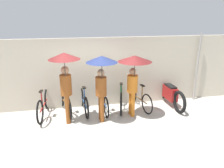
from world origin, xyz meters
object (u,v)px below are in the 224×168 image
parked_bicycle_2 (84,101)px  parked_bicycle_5 (139,97)px  parked_bicycle_0 (44,104)px  pedestrian_trailing (134,69)px  pedestrian_leading (65,72)px  parked_bicycle_3 (103,100)px  parked_bicycle_4 (121,98)px  parked_bicycle_1 (64,101)px  motorcycle (170,94)px  pedestrian_center (101,73)px

parked_bicycle_2 → parked_bicycle_5: parked_bicycle_2 is taller
parked_bicycle_0 → pedestrian_trailing: 2.98m
parked_bicycle_5 → parked_bicycle_2: bearing=78.0°
parked_bicycle_2 → parked_bicycle_5: bearing=-96.1°
parked_bicycle_0 → pedestrian_leading: bearing=-125.9°
parked_bicycle_2 → parked_bicycle_3: size_ratio=0.99×
parked_bicycle_4 → pedestrian_trailing: pedestrian_trailing is taller
parked_bicycle_5 → pedestrian_trailing: bearing=136.5°
parked_bicycle_1 → pedestrian_leading: pedestrian_leading is taller
motorcycle → parked_bicycle_3: bearing=86.1°
parked_bicycle_1 → pedestrian_leading: 1.40m
parked_bicycle_3 → parked_bicycle_4: 0.62m
parked_bicycle_3 → pedestrian_trailing: (0.84, -0.65, 1.16)m
pedestrian_center → pedestrian_trailing: pedestrian_center is taller
parked_bicycle_3 → pedestrian_leading: size_ratio=0.82×
parked_bicycle_1 → parked_bicycle_3: size_ratio=1.05×
pedestrian_trailing → parked_bicycle_4: bearing=-74.9°
pedestrian_center → motorcycle: 2.82m
parked_bicycle_5 → motorcycle: parked_bicycle_5 is taller
parked_bicycle_0 → motorcycle: size_ratio=0.89×
parked_bicycle_1 → parked_bicycle_5: bearing=-105.4°
parked_bicycle_0 → parked_bicycle_1: bearing=-73.1°
parked_bicycle_0 → parked_bicycle_3: 1.85m
parked_bicycle_5 → parked_bicycle_3: bearing=77.4°
pedestrian_leading → pedestrian_center: pedestrian_leading is taller
parked_bicycle_2 → motorcycle: size_ratio=0.85×
parked_bicycle_1 → parked_bicycle_4: parked_bicycle_4 is taller
parked_bicycle_0 → pedestrian_leading: (0.73, -0.66, 1.18)m
parked_bicycle_2 → parked_bicycle_4: 1.24m
parked_bicycle_1 → parked_bicycle_4: bearing=-105.1°
parked_bicycle_2 → parked_bicycle_5: size_ratio=1.00×
parked_bicycle_0 → parked_bicycle_2: 1.23m
pedestrian_center → parked_bicycle_3: bearing=-104.8°
parked_bicycle_1 → parked_bicycle_4: (1.85, -0.06, -0.01)m
parked_bicycle_2 → pedestrian_center: bearing=-154.8°
parked_bicycle_2 → pedestrian_trailing: pedestrian_trailing is taller
parked_bicycle_1 → pedestrian_leading: size_ratio=0.86×
parked_bicycle_4 → pedestrian_trailing: size_ratio=0.87×
parked_bicycle_3 → parked_bicycle_4: parked_bicycle_3 is taller
parked_bicycle_3 → parked_bicycle_5: parked_bicycle_3 is taller
pedestrian_center → pedestrian_trailing: bearing=-175.5°
parked_bicycle_1 → pedestrian_center: size_ratio=0.91×
parked_bicycle_3 → pedestrian_trailing: bearing=-131.1°
parked_bicycle_0 → parked_bicycle_1: (0.61, 0.12, 0.02)m
motorcycle → pedestrian_center: bearing=104.5°
parked_bicycle_2 → parked_bicycle_5: (1.85, -0.03, -0.01)m
parked_bicycle_1 → parked_bicycle_3: bearing=-105.9°
parked_bicycle_0 → motorcycle: 4.19m
pedestrian_trailing → parked_bicycle_3: bearing=-41.5°
parked_bicycle_1 → motorcycle: size_ratio=0.90×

